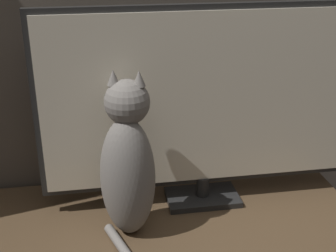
# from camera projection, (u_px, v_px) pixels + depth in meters

# --- Properties ---
(tv) EXTENTS (1.06, 0.15, 0.67)m
(tv) POSITION_uv_depth(u_px,v_px,m) (205.00, 103.00, 1.48)
(tv) COLOR black
(tv) RESTS_ON tv_stand
(cat) EXTENTS (0.20, 0.32, 0.51)m
(cat) POSITION_uv_depth(u_px,v_px,m) (128.00, 164.00, 1.37)
(cat) COLOR gray
(cat) RESTS_ON tv_stand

